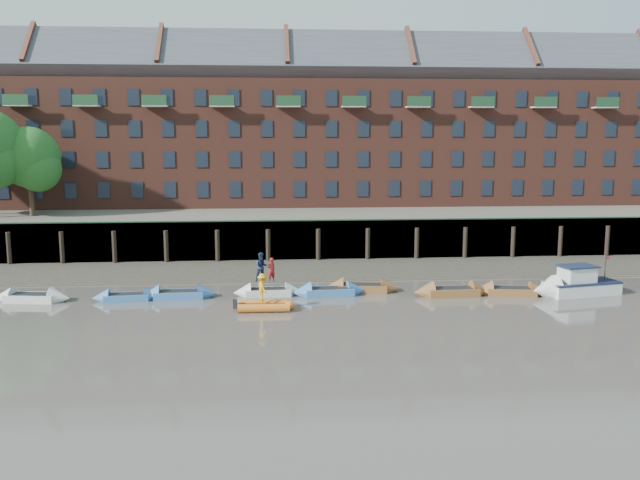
{
  "coord_description": "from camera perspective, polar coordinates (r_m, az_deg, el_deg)",
  "views": [
    {
      "loc": [
        -2.02,
        -31.52,
        9.9
      ],
      "look_at": [
        1.38,
        12.0,
        3.2
      ],
      "focal_mm": 38.0,
      "sensor_mm": 36.0,
      "label": 1
    }
  ],
  "objects": [
    {
      "name": "mud_band",
      "position": [
        47.21,
        -1.92,
        -3.38
      ],
      "size": [
        110.0,
        1.6,
        0.1
      ],
      "primitive_type": "cube",
      "color": "#4C4336",
      "rests_on": "ground"
    },
    {
      "name": "person_rib_crew",
      "position": [
        39.06,
        -4.87,
        -3.99
      ],
      "size": [
        0.88,
        1.16,
        1.59
      ],
      "primitive_type": "imported",
      "rotation": [
        0.0,
        0.0,
        1.88
      ],
      "color": "orange",
      "rests_on": "rib_tender"
    },
    {
      "name": "rowboat_2",
      "position": [
        42.8,
        -11.8,
        -4.51
      ],
      "size": [
        4.69,
        1.57,
        1.34
      ],
      "rotation": [
        0.0,
        0.0,
        0.05
      ],
      "color": "#3C71B0",
      "rests_on": "ground"
    },
    {
      "name": "rowboat_4",
      "position": [
        42.68,
        0.78,
        -4.36
      ],
      "size": [
        4.8,
        1.71,
        1.37
      ],
      "rotation": [
        0.0,
        0.0,
        0.07
      ],
      "color": "#3C71B0",
      "rests_on": "ground"
    },
    {
      "name": "rowboat_6",
      "position": [
        43.38,
        11.06,
        -4.29
      ],
      "size": [
        5.02,
        1.64,
        1.44
      ],
      "rotation": [
        0.0,
        0.0,
        0.04
      ],
      "color": "brown",
      "rests_on": "ground"
    },
    {
      "name": "foreshore",
      "position": [
        50.54,
        -2.09,
        -2.58
      ],
      "size": [
        110.0,
        8.0,
        0.5
      ],
      "primitive_type": "cube",
      "color": "#3D382F",
      "rests_on": "ground"
    },
    {
      "name": "rowboat_0",
      "position": [
        44.63,
        -23.09,
        -4.48
      ],
      "size": [
        4.84,
        2.01,
        1.36
      ],
      "rotation": [
        0.0,
        0.0,
        -0.14
      ],
      "color": "silver",
      "rests_on": "ground"
    },
    {
      "name": "rowboat_5",
      "position": [
        43.73,
        3.58,
        -4.04
      ],
      "size": [
        5.0,
        1.99,
        1.41
      ],
      "rotation": [
        0.0,
        0.0,
        -0.12
      ],
      "color": "brown",
      "rests_on": "ground"
    },
    {
      "name": "river_wall",
      "position": [
        54.57,
        -2.3,
        -0.04
      ],
      "size": [
        110.0,
        1.23,
        3.3
      ],
      "color": "#2D2A26",
      "rests_on": "ground"
    },
    {
      "name": "rowboat_3",
      "position": [
        42.74,
        -4.39,
        -4.38
      ],
      "size": [
        4.42,
        1.47,
        1.27
      ],
      "rotation": [
        0.0,
        0.0,
        0.05
      ],
      "color": "silver",
      "rests_on": "ground"
    },
    {
      "name": "person_rower_b",
      "position": [
        42.61,
        -4.93,
        -2.28
      ],
      "size": [
        1.02,
        0.85,
        1.87
      ],
      "primitive_type": "imported",
      "rotation": [
        0.0,
        0.0,
        0.17
      ],
      "color": "#19233F",
      "rests_on": "rowboat_3"
    },
    {
      "name": "bank_terrace",
      "position": [
        68.06,
        -2.74,
        1.71
      ],
      "size": [
        110.0,
        28.0,
        3.2
      ],
      "primitive_type": "cube",
      "color": "#5E594D",
      "rests_on": "ground"
    },
    {
      "name": "ground",
      "position": [
        33.1,
        -0.77,
        -8.68
      ],
      "size": [
        220.0,
        220.0,
        0.0
      ],
      "primitive_type": "plane",
      "color": "#5C554F",
      "rests_on": "ground"
    },
    {
      "name": "rib_tender",
      "position": [
        39.23,
        -4.54,
        -5.55
      ],
      "size": [
        3.25,
        1.56,
        0.56
      ],
      "rotation": [
        0.0,
        0.0,
        -0.01
      ],
      "color": "orange",
      "rests_on": "ground"
    },
    {
      "name": "motor_launch",
      "position": [
        45.4,
        20.2,
        -3.63
      ],
      "size": [
        6.07,
        3.0,
        2.4
      ],
      "rotation": [
        0.0,
        0.0,
        3.34
      ],
      "color": "silver",
      "rests_on": "ground"
    },
    {
      "name": "rowboat_7",
      "position": [
        44.45,
        15.78,
        -4.16
      ],
      "size": [
        4.81,
        2.07,
        1.35
      ],
      "rotation": [
        0.0,
        0.0,
        -0.16
      ],
      "color": "brown",
      "rests_on": "ground"
    },
    {
      "name": "rowboat_1",
      "position": [
        43.0,
        -15.96,
        -4.64
      ],
      "size": [
        4.21,
        1.58,
        1.19
      ],
      "rotation": [
        0.0,
        0.0,
        0.09
      ],
      "color": "#3C71B0",
      "rests_on": "ground"
    },
    {
      "name": "apartment_terrace",
      "position": [
        68.6,
        -2.83,
        11.16
      ],
      "size": [
        80.6,
        15.56,
        20.98
      ],
      "color": "brown",
      "rests_on": "bank_terrace"
    },
    {
      "name": "person_rower_a",
      "position": [
        42.44,
        -4.13,
        -2.53
      ],
      "size": [
        0.68,
        0.61,
        1.56
      ],
      "primitive_type": "imported",
      "rotation": [
        0.0,
        0.0,
        3.66
      ],
      "color": "maroon",
      "rests_on": "rowboat_3"
    }
  ]
}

